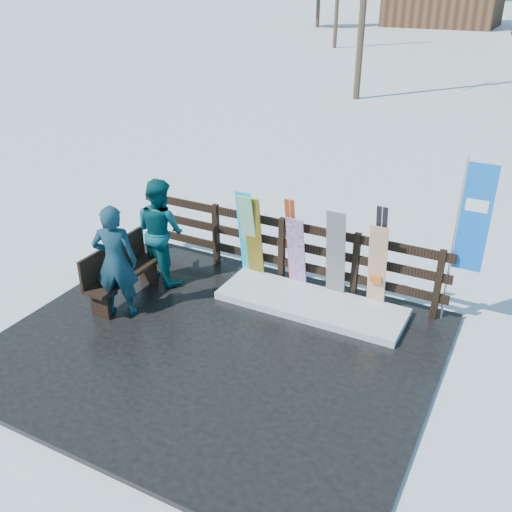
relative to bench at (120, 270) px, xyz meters
The scene contains 16 objects.
ground 2.15m from the bench, 11.94° to the right, with size 700.00×700.00×0.00m, color white.
deck 2.14m from the bench, 11.94° to the right, with size 6.00×5.00×0.08m, color black.
fence 2.69m from the bench, 41.21° to the left, with size 5.60×0.10×1.15m.
snow_patch 3.10m from the bench, 22.50° to the left, with size 2.98×1.00×0.12m, color white.
bench is the anchor object (origin of this frame).
snowboard_0 2.16m from the bench, 46.64° to the left, with size 0.28×0.03×1.64m, color #0DD2F4.
snowboard_1 2.19m from the bench, 45.69° to the left, with size 0.26×0.03×1.61m, color white.
snowboard_2 2.25m from the bench, 44.02° to the left, with size 0.29×0.03×1.55m, color gold.
snowboard_3 2.85m from the bench, 33.02° to the left, with size 0.29×0.03×1.37m, color white.
snowboard_4 3.44m from the bench, 26.91° to the left, with size 0.31×0.03×1.58m, color black.
snowboard_5 4.05m from the bench, 22.57° to the left, with size 0.28×0.03×1.49m, color silver.
ski_pair_a 2.80m from the bench, 35.58° to the left, with size 0.16×0.31×1.62m.
ski_pair_b 4.09m from the bench, 23.45° to the left, with size 0.17×0.34×1.78m.
rental_flag 5.35m from the bench, 20.38° to the left, with size 0.45×0.04×2.60m.
person_front 0.59m from the bench, 53.58° to the right, with size 0.66×0.43×1.80m, color #1B5058.
person_back 0.96m from the bench, 76.53° to the left, with size 0.88×0.69×1.82m, color #094A55.
Camera 1 is at (3.63, -5.67, 4.90)m, focal length 40.00 mm.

